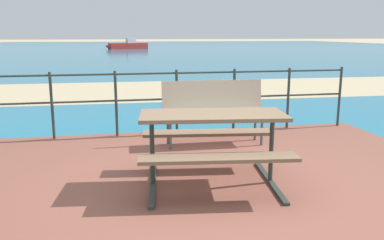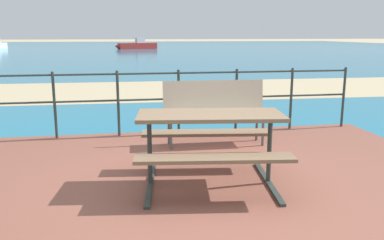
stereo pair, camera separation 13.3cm
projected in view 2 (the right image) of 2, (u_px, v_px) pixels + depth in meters
The scene contains 8 objects.
ground_plane at pixel (209, 192), 4.37m from camera, with size 240.00×240.00×0.00m, color tan.
patio_paving at pixel (209, 189), 4.36m from camera, with size 6.40×5.20×0.06m, color brown.
sea_water at pixel (132, 50), 42.91m from camera, with size 90.00×90.00×0.01m, color teal.
beach_strip at pixel (154, 90), 12.16m from camera, with size 54.00×4.51×0.01m, color tan.
picnic_table at pixel (210, 132), 4.30m from camera, with size 1.69×1.45×0.80m.
park_bench at pixel (215, 107), 5.96m from camera, with size 1.54×0.45×0.95m.
railing_fence at pixel (179, 95), 6.56m from camera, with size 5.94×0.04×1.06m.
boat_near at pixel (137, 45), 44.62m from camera, with size 4.83×2.40×1.22m.
Camera 2 is at (-0.87, -4.02, 1.69)m, focal length 37.37 mm.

